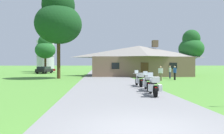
{
  "coord_description": "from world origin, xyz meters",
  "views": [
    {
      "loc": [
        -1.24,
        -5.54,
        1.87
      ],
      "look_at": [
        0.63,
        21.95,
        1.5
      ],
      "focal_mm": 33.53,
      "sensor_mm": 36.0,
      "label": 1
    }
  ],
  "objects_px": {
    "bystander_white_shirt_beside_signpost": "(161,73)",
    "bystander_blue_shirt_by_tree": "(175,72)",
    "tree_left_far": "(45,48)",
    "tree_left_near": "(58,19)",
    "motorcycle_silver_nearest_to_camera": "(154,86)",
    "motorcycle_silver_farthest_in_row": "(139,80)",
    "parked_black_suv_far_left": "(44,70)",
    "parked_red_sedan_far_left": "(46,70)",
    "metal_silo_distant": "(46,54)",
    "tree_right_of_lodge": "(191,46)",
    "motorcycle_silver_second_in_row": "(148,83)",
    "bystander_white_shirt_near_lodge": "(170,71)"
  },
  "relations": [
    {
      "from": "tree_left_far",
      "to": "parked_black_suv_far_left",
      "type": "xyz_separation_m",
      "value": [
        0.35,
        -2.3,
        -4.56
      ]
    },
    {
      "from": "motorcycle_silver_nearest_to_camera",
      "to": "parked_black_suv_far_left",
      "type": "height_order",
      "value": "parked_black_suv_far_left"
    },
    {
      "from": "bystander_white_shirt_near_lodge",
      "to": "bystander_white_shirt_beside_signpost",
      "type": "distance_m",
      "value": 4.29
    },
    {
      "from": "bystander_white_shirt_beside_signpost",
      "to": "tree_left_near",
      "type": "relative_size",
      "value": 0.14
    },
    {
      "from": "tree_left_near",
      "to": "tree_right_of_lodge",
      "type": "bearing_deg",
      "value": 19.1
    },
    {
      "from": "bystander_blue_shirt_by_tree",
      "to": "tree_right_of_lodge",
      "type": "xyz_separation_m",
      "value": [
        6.93,
        10.8,
        4.07
      ]
    },
    {
      "from": "motorcycle_silver_farthest_in_row",
      "to": "parked_black_suv_far_left",
      "type": "distance_m",
      "value": 29.38
    },
    {
      "from": "bystander_white_shirt_near_lodge",
      "to": "parked_black_suv_far_left",
      "type": "relative_size",
      "value": 0.35
    },
    {
      "from": "motorcycle_silver_second_in_row",
      "to": "bystander_blue_shirt_by_tree",
      "type": "relative_size",
      "value": 1.25
    },
    {
      "from": "metal_silo_distant",
      "to": "bystander_blue_shirt_by_tree",
      "type": "bearing_deg",
      "value": -53.61
    },
    {
      "from": "parked_black_suv_far_left",
      "to": "bystander_white_shirt_near_lodge",
      "type": "bearing_deg",
      "value": -30.18
    },
    {
      "from": "bystander_white_shirt_beside_signpost",
      "to": "tree_left_near",
      "type": "distance_m",
      "value": 14.65
    },
    {
      "from": "motorcycle_silver_farthest_in_row",
      "to": "bystander_blue_shirt_by_tree",
      "type": "relative_size",
      "value": 1.25
    },
    {
      "from": "motorcycle_silver_farthest_in_row",
      "to": "bystander_white_shirt_beside_signpost",
      "type": "bearing_deg",
      "value": 56.66
    },
    {
      "from": "bystander_white_shirt_near_lodge",
      "to": "parked_black_suv_far_left",
      "type": "bearing_deg",
      "value": 55.44
    },
    {
      "from": "bystander_white_shirt_near_lodge",
      "to": "parked_red_sedan_far_left",
      "type": "bearing_deg",
      "value": 47.68
    },
    {
      "from": "bystander_white_shirt_beside_signpost",
      "to": "motorcycle_silver_second_in_row",
      "type": "bearing_deg",
      "value": -73.14
    },
    {
      "from": "tree_left_far",
      "to": "tree_left_near",
      "type": "relative_size",
      "value": 0.69
    },
    {
      "from": "tree_left_far",
      "to": "parked_red_sedan_far_left",
      "type": "xyz_separation_m",
      "value": [
        -0.87,
        3.98,
        -4.69
      ]
    },
    {
      "from": "bystander_white_shirt_beside_signpost",
      "to": "bystander_blue_shirt_by_tree",
      "type": "xyz_separation_m",
      "value": [
        2.01,
        1.0,
        0.0
      ]
    },
    {
      "from": "tree_left_far",
      "to": "metal_silo_distant",
      "type": "xyz_separation_m",
      "value": [
        -2.31,
        9.62,
        -0.9
      ]
    },
    {
      "from": "motorcycle_silver_farthest_in_row",
      "to": "metal_silo_distant",
      "type": "distance_m",
      "value": 41.43
    },
    {
      "from": "tree_right_of_lodge",
      "to": "motorcycle_silver_farthest_in_row",
      "type": "bearing_deg",
      "value": -124.95
    },
    {
      "from": "motorcycle_silver_farthest_in_row",
      "to": "parked_black_suv_far_left",
      "type": "xyz_separation_m",
      "value": [
        -14.09,
        25.78,
        0.17
      ]
    },
    {
      "from": "metal_silo_distant",
      "to": "tree_left_far",
      "type": "bearing_deg",
      "value": -76.47
    },
    {
      "from": "motorcycle_silver_nearest_to_camera",
      "to": "motorcycle_silver_farthest_in_row",
      "type": "height_order",
      "value": "same"
    },
    {
      "from": "motorcycle_silver_second_in_row",
      "to": "bystander_white_shirt_beside_signpost",
      "type": "distance_m",
      "value": 9.71
    },
    {
      "from": "tree_left_near",
      "to": "motorcycle_silver_farthest_in_row",
      "type": "bearing_deg",
      "value": -51.71
    },
    {
      "from": "tree_left_far",
      "to": "parked_red_sedan_far_left",
      "type": "height_order",
      "value": "tree_left_far"
    },
    {
      "from": "bystander_blue_shirt_by_tree",
      "to": "tree_left_near",
      "type": "distance_m",
      "value": 16.11
    },
    {
      "from": "bystander_blue_shirt_by_tree",
      "to": "tree_left_near",
      "type": "height_order",
      "value": "tree_left_near"
    },
    {
      "from": "bystander_white_shirt_beside_signpost",
      "to": "bystander_blue_shirt_by_tree",
      "type": "relative_size",
      "value": 1.0
    },
    {
      "from": "motorcycle_silver_nearest_to_camera",
      "to": "bystander_white_shirt_near_lodge",
      "type": "relative_size",
      "value": 1.25
    },
    {
      "from": "metal_silo_distant",
      "to": "parked_red_sedan_far_left",
      "type": "height_order",
      "value": "metal_silo_distant"
    },
    {
      "from": "bystander_white_shirt_near_lodge",
      "to": "tree_left_near",
      "type": "bearing_deg",
      "value": 90.27
    },
    {
      "from": "motorcycle_silver_second_in_row",
      "to": "parked_black_suv_far_left",
      "type": "distance_m",
      "value": 31.82
    },
    {
      "from": "tree_right_of_lodge",
      "to": "tree_left_near",
      "type": "xyz_separation_m",
      "value": [
        -21.09,
        -7.3,
        2.77
      ]
    },
    {
      "from": "motorcycle_silver_second_in_row",
      "to": "motorcycle_silver_farthest_in_row",
      "type": "bearing_deg",
      "value": 95.37
    },
    {
      "from": "bystander_blue_shirt_by_tree",
      "to": "parked_red_sedan_far_left",
      "type": "distance_m",
      "value": 32.5
    },
    {
      "from": "metal_silo_distant",
      "to": "parked_black_suv_far_left",
      "type": "relative_size",
      "value": 1.84
    },
    {
      "from": "bystander_white_shirt_near_lodge",
      "to": "bystander_blue_shirt_by_tree",
      "type": "xyz_separation_m",
      "value": [
        -0.33,
        -2.59,
        0.0
      ]
    },
    {
      "from": "motorcycle_silver_farthest_in_row",
      "to": "bystander_blue_shirt_by_tree",
      "type": "height_order",
      "value": "bystander_blue_shirt_by_tree"
    },
    {
      "from": "motorcycle_silver_farthest_in_row",
      "to": "bystander_blue_shirt_by_tree",
      "type": "xyz_separation_m",
      "value": [
        5.68,
        7.25,
        0.32
      ]
    },
    {
      "from": "motorcycle_silver_farthest_in_row",
      "to": "parked_red_sedan_far_left",
      "type": "relative_size",
      "value": 0.47
    },
    {
      "from": "tree_left_far",
      "to": "parked_black_suv_far_left",
      "type": "relative_size",
      "value": 1.68
    },
    {
      "from": "tree_left_near",
      "to": "parked_black_suv_far_left",
      "type": "height_order",
      "value": "tree_left_near"
    },
    {
      "from": "motorcycle_silver_farthest_in_row",
      "to": "metal_silo_distant",
      "type": "relative_size",
      "value": 0.24
    },
    {
      "from": "motorcycle_silver_nearest_to_camera",
      "to": "bystander_white_shirt_beside_signpost",
      "type": "distance_m",
      "value": 11.94
    },
    {
      "from": "tree_left_far",
      "to": "metal_silo_distant",
      "type": "height_order",
      "value": "metal_silo_distant"
    },
    {
      "from": "tree_left_far",
      "to": "bystander_blue_shirt_by_tree",
      "type": "bearing_deg",
      "value": -45.99
    }
  ]
}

